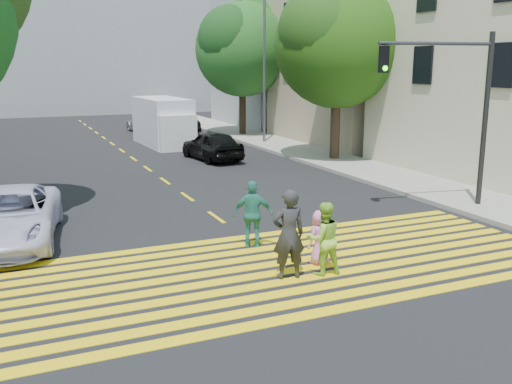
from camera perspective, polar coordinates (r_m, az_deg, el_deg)
ground at (r=12.11m, az=5.79°, el=-9.34°), size 120.00×120.00×0.00m
sidewalk_right at (r=28.82m, az=5.92°, el=3.68°), size 3.00×60.00×0.15m
crosswalk at (r=13.16m, az=3.04°, el=-7.45°), size 13.40×5.30×0.01m
lane_line at (r=33.04m, az=-13.75°, el=4.40°), size 0.12×34.40×0.01m
building_right_tan at (r=35.36m, az=12.26°, el=13.12°), size 10.00×10.00×10.00m
building_right_grey at (r=44.77m, az=3.81°, el=13.20°), size 10.00×10.00×10.00m
backdrop_block at (r=58.04m, az=-18.67°, el=13.43°), size 30.00×8.00×12.00m
tree_right_near at (r=27.38m, az=8.27°, el=15.05°), size 6.95×6.68×8.49m
tree_right_far at (r=36.98m, az=-1.33°, el=14.56°), size 7.53×7.43×8.55m
pedestrian_man at (r=12.17m, az=3.28°, el=-4.26°), size 0.78×0.57×1.97m
pedestrian_woman at (r=12.53m, az=6.78°, el=-4.65°), size 0.86×0.70×1.63m
pedestrian_child at (r=13.23m, az=6.37°, el=-4.52°), size 0.72×0.59×1.27m
pedestrian_extra at (r=14.28m, az=-0.29°, el=-2.24°), size 1.08×0.81×1.71m
white_sedan at (r=15.95m, az=-23.51°, el=-2.29°), size 3.08×5.34×1.40m
dark_car_near at (r=27.68m, az=-4.43°, el=4.69°), size 2.15×4.36×1.43m
silver_car at (r=39.89m, az=-11.05°, el=6.75°), size 2.06×4.28×1.20m
dark_car_parked at (r=39.36m, az=-7.61°, el=6.95°), size 1.69×4.37×1.42m
white_van at (r=32.95m, az=-9.17°, el=6.80°), size 2.34×5.75×2.67m
traffic_signal at (r=18.66m, az=19.49°, el=8.96°), size 3.69×0.95×5.50m
street_lamp at (r=32.98m, az=0.55°, el=12.97°), size 1.86×0.20×8.22m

